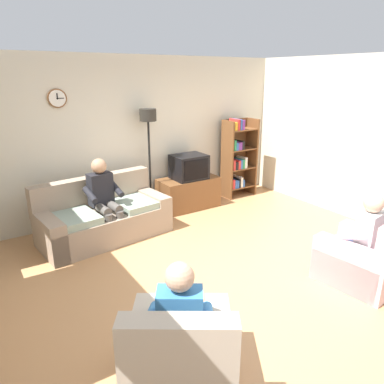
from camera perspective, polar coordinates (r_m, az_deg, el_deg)
The scene contains 13 objects.
ground_plane at distance 4.70m, azimuth 7.15°, elevation -12.35°, with size 12.00×12.00×0.00m, color #B27F51.
back_wall_assembly at distance 6.38m, azimuth -8.06°, elevation 8.85°, with size 6.20×0.17×2.70m.
right_wall at distance 6.39m, azimuth 27.88°, elevation 6.92°, with size 0.12×5.80×2.70m, color beige.
couch at distance 5.57m, azimuth -13.95°, elevation -4.05°, with size 1.99×1.09×0.90m.
tv_stand at distance 6.62m, azimuth -0.58°, elevation -0.14°, with size 1.10×0.56×0.57m.
tv at distance 6.45m, azimuth -0.48°, elevation 4.07°, with size 0.60×0.49×0.44m.
bookshelf at distance 7.23m, azimuth 7.25°, elevation 5.52°, with size 0.68×0.36×1.57m.
floor_lamp at distance 6.08m, azimuth -6.99°, elevation 9.37°, with size 0.28×0.28×1.85m.
armchair_near_window at distance 3.06m, azimuth -1.86°, elevation -25.03°, with size 1.15×1.18×0.90m.
armchair_near_bookshelf at distance 4.76m, azimuth 25.93°, elevation -9.79°, with size 0.90×0.97×0.90m.
person_on_couch at distance 5.34m, azimuth -13.91°, elevation -0.62°, with size 0.54×0.57×1.24m.
person_in_left_armchair at distance 2.92m, azimuth -1.86°, elevation -19.33°, with size 0.61×0.64×1.12m.
person_in_right_armchair at distance 4.66m, azimuth 25.48°, elevation -6.02°, with size 0.55×0.57×1.12m.
Camera 1 is at (-2.66, -3.04, 2.39)m, focal length 33.23 mm.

